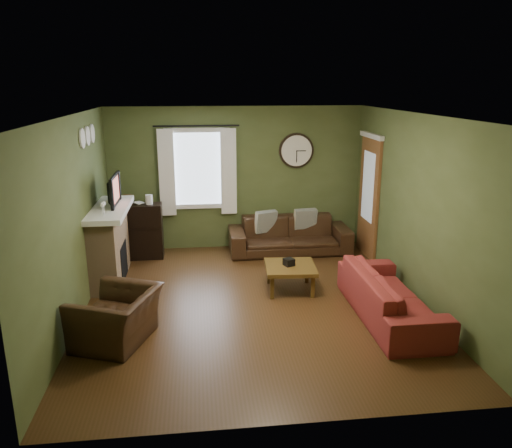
{
  "coord_description": "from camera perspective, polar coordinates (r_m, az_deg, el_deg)",
  "views": [
    {
      "loc": [
        -0.71,
        -6.4,
        2.99
      ],
      "look_at": [
        0.1,
        0.4,
        1.05
      ],
      "focal_mm": 35.0,
      "sensor_mm": 36.0,
      "label": 1
    }
  ],
  "objects": [
    {
      "name": "book",
      "position": [
        8.89,
        -13.68,
        2.16
      ],
      "size": [
        0.25,
        0.26,
        0.02
      ],
      "primitive_type": "imported",
      "rotation": [
        0.0,
        0.0,
        0.66
      ],
      "color": "#4F3815",
      "rests_on": "bookshelf"
    },
    {
      "name": "wine_glass_b",
      "position": [
        7.44,
        -16.98,
        1.76
      ],
      "size": [
        0.06,
        0.06,
        0.19
      ],
      "primitive_type": null,
      "color": "white",
      "rests_on": "mantel"
    },
    {
      "name": "wall_back",
      "position": [
        9.19,
        -2.25,
        5.21
      ],
      "size": [
        4.6,
        0.0,
        2.6
      ],
      "primitive_type": "cube",
      "color": "#47552A",
      "rests_on": "ground"
    },
    {
      "name": "mantel",
      "position": [
        7.89,
        -16.52,
        1.6
      ],
      "size": [
        0.58,
        1.6,
        0.08
      ],
      "primitive_type": "cube",
      "color": "white",
      "rests_on": "fireplace"
    },
    {
      "name": "medallion_left",
      "position": [
        7.41,
        -19.25,
        9.21
      ],
      "size": [
        0.28,
        0.28,
        0.03
      ],
      "primitive_type": "cylinder",
      "color": "white",
      "rests_on": "wall_left"
    },
    {
      "name": "curtain_left",
      "position": [
        9.03,
        -10.17,
        5.75
      ],
      "size": [
        0.28,
        0.04,
        1.55
      ],
      "primitive_type": "cube",
      "color": "white",
      "rests_on": "wall_back"
    },
    {
      "name": "wall_clock",
      "position": [
        9.21,
        4.65,
        8.35
      ],
      "size": [
        0.64,
        0.06,
        0.64
      ],
      "primitive_type": null,
      "color": "white",
      "rests_on": "wall_back"
    },
    {
      "name": "tv_screen",
      "position": [
        7.96,
        -15.79,
        3.77
      ],
      "size": [
        0.02,
        0.62,
        0.36
      ],
      "primitive_type": "cube",
      "color": "#994C3F",
      "rests_on": "mantel"
    },
    {
      "name": "medallion_right",
      "position": [
        8.09,
        -18.23,
        9.79
      ],
      "size": [
        0.28,
        0.28,
        0.03
      ],
      "primitive_type": "cylinder",
      "color": "white",
      "rests_on": "wall_left"
    },
    {
      "name": "wall_front",
      "position": [
        4.22,
        3.5,
        -7.85
      ],
      "size": [
        4.6,
        0.0,
        2.6
      ],
      "primitive_type": "cube",
      "color": "#47552A",
      "rests_on": "ground"
    },
    {
      "name": "ceiling",
      "position": [
        6.45,
        -0.47,
        12.34
      ],
      "size": [
        4.6,
        5.2,
        0.0
      ],
      "primitive_type": "cube",
      "color": "white",
      "rests_on": "ground"
    },
    {
      "name": "floor",
      "position": [
        7.1,
        -0.43,
        -9.09
      ],
      "size": [
        4.6,
        5.2,
        0.0
      ],
      "primitive_type": "cube",
      "color": "#3F2612",
      "rests_on": "ground"
    },
    {
      "name": "firebox",
      "position": [
        8.11,
        -14.94,
        -4.12
      ],
      "size": [
        0.04,
        0.6,
        0.55
      ],
      "primitive_type": "cube",
      "color": "black",
      "rests_on": "fireplace"
    },
    {
      "name": "medallion_mid",
      "position": [
        7.75,
        -18.71,
        9.52
      ],
      "size": [
        0.28,
        0.28,
        0.03
      ],
      "primitive_type": "cylinder",
      "color": "white",
      "rests_on": "wall_left"
    },
    {
      "name": "sofa_red",
      "position": [
        6.84,
        15.08,
        -7.89
      ],
      "size": [
        0.82,
        2.1,
        0.61
      ],
      "primitive_type": "imported",
      "rotation": [
        0.0,
        0.0,
        1.57
      ],
      "color": "maroon",
      "rests_on": "floor"
    },
    {
      "name": "wall_right",
      "position": [
        7.27,
        17.88,
        1.6
      ],
      "size": [
        0.0,
        5.2,
        2.6
      ],
      "primitive_type": "cube",
      "color": "#47552A",
      "rests_on": "ground"
    },
    {
      "name": "fireplace",
      "position": [
        8.06,
        -16.4,
        -2.48
      ],
      "size": [
        0.4,
        1.4,
        1.1
      ],
      "primitive_type": "cube",
      "color": "tan",
      "rests_on": "floor"
    },
    {
      "name": "bookshelf",
      "position": [
        8.97,
        -13.22,
        -0.82
      ],
      "size": [
        0.82,
        0.35,
        0.97
      ],
      "primitive_type": null,
      "color": "black",
      "rests_on": "floor"
    },
    {
      "name": "tv",
      "position": [
        7.99,
        -16.33,
        3.35
      ],
      "size": [
        0.08,
        0.6,
        0.35
      ],
      "primitive_type": "imported",
      "rotation": [
        0.0,
        0.0,
        1.57
      ],
      "color": "black",
      "rests_on": "mantel"
    },
    {
      "name": "wall_left",
      "position": [
        6.81,
        -20.06,
        0.46
      ],
      "size": [
        0.0,
        5.2,
        2.6
      ],
      "primitive_type": "cube",
      "color": "#47552A",
      "rests_on": "ground"
    },
    {
      "name": "sofa_brown",
      "position": [
        9.11,
        3.84,
        -1.27
      ],
      "size": [
        2.18,
        0.85,
        0.64
      ],
      "primitive_type": "imported",
      "color": "black",
      "rests_on": "floor"
    },
    {
      "name": "pillow_right",
      "position": [
        9.11,
        1.13,
        0.28
      ],
      "size": [
        0.42,
        0.24,
        0.4
      ],
      "primitive_type": "cube",
      "rotation": [
        0.0,
        0.0,
        0.33
      ],
      "color": "gray",
      "rests_on": "sofa_brown"
    },
    {
      "name": "door",
      "position": [
        8.99,
        12.77,
        2.96
      ],
      "size": [
        0.05,
        0.9,
        2.1
      ],
      "primitive_type": "cube",
      "color": "brown",
      "rests_on": "floor"
    },
    {
      "name": "coffee_table",
      "position": [
        7.49,
        3.92,
        -6.15
      ],
      "size": [
        0.78,
        0.78,
        0.39
      ],
      "primitive_type": null,
      "rotation": [
        0.0,
        0.0,
        -0.07
      ],
      "color": "#4F3815",
      "rests_on": "floor"
    },
    {
      "name": "window_pane",
      "position": [
        9.1,
        -6.67,
        6.3
      ],
      "size": [
        1.0,
        0.02,
        1.3
      ],
      "primitive_type": null,
      "color": "silver",
      "rests_on": "wall_back"
    },
    {
      "name": "pillow_left",
      "position": [
        9.26,
        5.63,
        0.46
      ],
      "size": [
        0.43,
        0.18,
        0.42
      ],
      "primitive_type": "cube",
      "rotation": [
        0.0,
        0.0,
        0.13
      ],
      "color": "gray",
      "rests_on": "sofa_brown"
    },
    {
      "name": "armchair",
      "position": [
        6.24,
        -15.63,
        -10.23
      ],
      "size": [
        1.13,
        1.2,
        0.63
      ],
      "primitive_type": "imported",
      "rotation": [
        0.0,
        0.0,
        -1.93
      ],
      "color": "black",
      "rests_on": "floor"
    },
    {
      "name": "curtain_right",
      "position": [
        9.03,
        -3.15,
        5.98
      ],
      "size": [
        0.28,
        0.04,
        1.55
      ],
      "primitive_type": "cube",
      "color": "white",
      "rests_on": "wall_back"
    },
    {
      "name": "wine_glass_a",
      "position": [
        7.33,
        -17.13,
        1.59
      ],
      "size": [
        0.07,
        0.07,
        0.2
      ],
      "primitive_type": null,
      "color": "white",
      "rests_on": "mantel"
    },
    {
      "name": "curtain_rod",
      "position": [
        8.91,
        -6.83,
        11.08
      ],
      "size": [
        0.03,
        0.03,
        1.5
      ],
      "primitive_type": "cylinder",
      "color": "black",
      "rests_on": "wall_back"
    },
    {
      "name": "tissue_box",
      "position": [
        7.41,
        3.77,
        -4.67
      ],
      "size": [
        0.18,
        0.18,
        0.11
      ],
      "primitive_type": "cube",
      "rotation": [
        0.0,
        0.0,
        0.39
      ],
      "color": "black",
      "rests_on": "coffee_table"
    }
  ]
}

